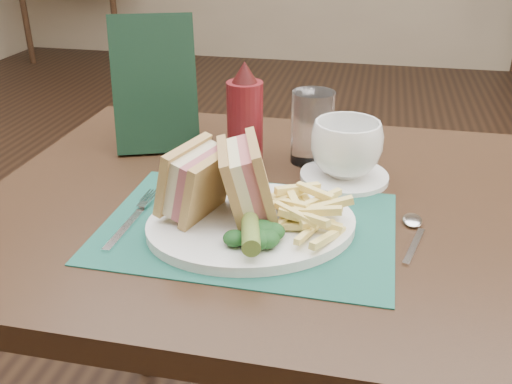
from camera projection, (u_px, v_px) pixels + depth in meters
floor at (296, 346)px, 1.69m from camera, size 7.00×7.00×0.00m
wall_back at (358, 64)px, 4.75m from camera, size 6.00×0.00×6.00m
table_main at (263, 370)px, 1.09m from camera, size 0.90×0.75×0.75m
table_bg_left at (88, 12)px, 4.81m from camera, size 0.90×0.75×0.75m
placemat at (248, 227)px, 0.83m from camera, size 0.42×0.30×0.00m
plate at (252, 225)px, 0.82m from camera, size 0.37×0.33×0.01m
sandwich_half_a at (183, 178)px, 0.81m from camera, size 0.10×0.12×0.11m
sandwich_half_b at (232, 180)px, 0.80m from camera, size 0.11×0.13×0.11m
kale_garnish at (245, 234)px, 0.75m from camera, size 0.11×0.08×0.03m
pickle_spear at (250, 226)px, 0.75m from camera, size 0.05×0.12×0.03m
fries_pile at (304, 206)px, 0.80m from camera, size 0.18×0.20×0.05m
fork at (133, 216)px, 0.84m from camera, size 0.04×0.17×0.01m
spoon at (414, 235)px, 0.80m from camera, size 0.07×0.15×0.01m
saucer at (344, 176)px, 0.97m from camera, size 0.17×0.17×0.01m
coffee_cup at (346, 148)px, 0.95m from camera, size 0.17×0.17×0.09m
drinking_glass at (312, 127)px, 1.02m from camera, size 0.08×0.08×0.13m
ketchup_bottle at (245, 114)px, 0.99m from camera, size 0.08×0.08×0.19m
check_presenter at (155, 85)px, 1.05m from camera, size 0.18×0.14×0.25m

